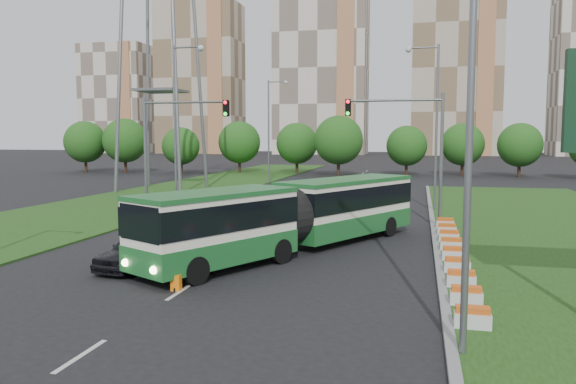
% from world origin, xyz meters
% --- Properties ---
extents(ground, '(360.00, 360.00, 0.00)m').
position_xyz_m(ground, '(0.00, 0.00, 0.00)').
color(ground, black).
rests_on(ground, ground).
extents(grass_median, '(14.00, 60.00, 0.15)m').
position_xyz_m(grass_median, '(13.00, 8.00, 0.07)').
color(grass_median, '#1D4112').
rests_on(grass_median, ground).
extents(median_kerb, '(0.30, 60.00, 0.18)m').
position_xyz_m(median_kerb, '(6.05, 8.00, 0.09)').
color(median_kerb, gray).
rests_on(median_kerb, ground).
extents(left_verge, '(12.00, 110.00, 0.10)m').
position_xyz_m(left_verge, '(-18.00, 25.00, 0.05)').
color(left_verge, '#1D4112').
rests_on(left_verge, ground).
extents(lane_markings, '(0.20, 100.00, 0.01)m').
position_xyz_m(lane_markings, '(-3.00, 20.00, 0.00)').
color(lane_markings, beige).
rests_on(lane_markings, ground).
extents(flower_planters, '(1.10, 18.10, 0.60)m').
position_xyz_m(flower_planters, '(6.70, 0.80, 0.45)').
color(flower_planters, silver).
rests_on(flower_planters, grass_median).
extents(traffic_mast_median, '(5.76, 0.32, 8.00)m').
position_xyz_m(traffic_mast_median, '(4.78, 10.00, 5.35)').
color(traffic_mast_median, slate).
rests_on(traffic_mast_median, ground).
extents(traffic_mast_left, '(5.76, 0.32, 8.00)m').
position_xyz_m(traffic_mast_left, '(-10.38, 9.00, 5.35)').
color(traffic_mast_left, slate).
rests_on(traffic_mast_left, ground).
extents(street_lamps, '(36.00, 60.00, 12.00)m').
position_xyz_m(street_lamps, '(-3.00, 10.00, 6.00)').
color(street_lamps, slate).
rests_on(street_lamps, ground).
extents(tree_line, '(120.00, 8.00, 9.00)m').
position_xyz_m(tree_line, '(10.00, 55.00, 4.50)').
color(tree_line, '#1B5015').
rests_on(tree_line, ground).
extents(apartment_tower_west, '(26.00, 15.00, 48.00)m').
position_xyz_m(apartment_tower_west, '(-65.00, 150.00, 24.00)').
color(apartment_tower_west, '#BBAB96').
rests_on(apartment_tower_west, ground).
extents(apartment_tower_cwest, '(28.00, 15.00, 52.00)m').
position_xyz_m(apartment_tower_cwest, '(-25.00, 150.00, 26.00)').
color(apartment_tower_cwest, beige).
rests_on(apartment_tower_cwest, ground).
extents(apartment_tower_ceast, '(25.00, 15.00, 50.00)m').
position_xyz_m(apartment_tower_ceast, '(15.00, 150.00, 25.00)').
color(apartment_tower_ceast, '#BBAB96').
rests_on(apartment_tower_ceast, ground).
extents(midrise_west, '(22.00, 14.00, 36.00)m').
position_xyz_m(midrise_west, '(-95.00, 150.00, 18.00)').
color(midrise_west, beige).
rests_on(midrise_west, ground).
extents(articulated_bus, '(2.69, 17.24, 2.84)m').
position_xyz_m(articulated_bus, '(-0.91, 1.86, 1.74)').
color(articulated_bus, white).
rests_on(articulated_bus, ground).
extents(car_left_near, '(2.42, 4.64, 1.51)m').
position_xyz_m(car_left_near, '(-6.18, -3.01, 0.75)').
color(car_left_near, black).
rests_on(car_left_near, ground).
extents(car_left_far, '(2.18, 4.77, 1.52)m').
position_xyz_m(car_left_far, '(-7.28, 13.59, 0.76)').
color(car_left_far, black).
rests_on(car_left_far, ground).
extents(pedestrian, '(0.65, 0.77, 1.80)m').
position_xyz_m(pedestrian, '(-2.86, -3.34, 0.90)').
color(pedestrian, gray).
rests_on(pedestrian, ground).
extents(shopping_trolley, '(0.33, 0.35, 0.57)m').
position_xyz_m(shopping_trolley, '(-3.19, -5.90, 0.28)').
color(shopping_trolley, orange).
rests_on(shopping_trolley, ground).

